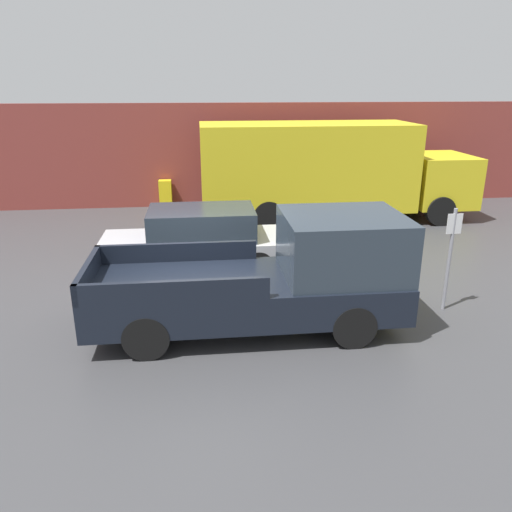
# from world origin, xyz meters

# --- Properties ---
(ground_plane) EXTENTS (60.00, 60.00, 0.00)m
(ground_plane) POSITION_xyz_m (0.00, 0.00, 0.00)
(ground_plane) COLOR #3D3D3F
(building_wall) EXTENTS (28.00, 0.15, 3.72)m
(building_wall) POSITION_xyz_m (0.00, 9.29, 1.86)
(building_wall) COLOR brown
(building_wall) RESTS_ON ground
(pickup_truck) EXTENTS (5.73, 2.12, 2.14)m
(pickup_truck) POSITION_xyz_m (1.37, -0.86, 1.00)
(pickup_truck) COLOR black
(pickup_truck) RESTS_ON ground
(car) EXTENTS (4.60, 1.83, 1.55)m
(car) POSITION_xyz_m (-0.08, 2.34, 0.79)
(car) COLOR #B7BABF
(car) RESTS_ON ground
(delivery_truck) EXTENTS (8.99, 2.58, 3.18)m
(delivery_truck) POSITION_xyz_m (4.14, 6.73, 1.71)
(delivery_truck) COLOR gold
(delivery_truck) RESTS_ON ground
(parking_sign) EXTENTS (0.30, 0.07, 2.12)m
(parking_sign) POSITION_xyz_m (4.87, -0.52, 1.20)
(parking_sign) COLOR gray
(parking_sign) RESTS_ON ground
(newspaper_box) EXTENTS (0.45, 0.40, 1.03)m
(newspaper_box) POSITION_xyz_m (-1.27, 8.97, 0.52)
(newspaper_box) COLOR gold
(newspaper_box) RESTS_ON ground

